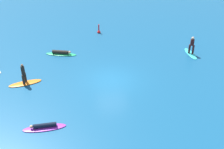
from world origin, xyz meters
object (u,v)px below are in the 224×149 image
object	(u,v)px
surfer_on_green_board	(61,53)
marker_buoy	(99,31)
surfer_on_purple_board	(44,127)
surfer_on_teal_board	(191,49)
surfer_on_orange_board	(25,79)

from	to	relation	value
surfer_on_green_board	marker_buoy	world-z (taller)	marker_buoy
surfer_on_green_board	surfer_on_purple_board	bearing A→B (deg)	-80.65
marker_buoy	surfer_on_purple_board	bearing A→B (deg)	-110.07
surfer_on_green_board	marker_buoy	size ratio (longest dim) A/B	2.84
surfer_on_teal_board	surfer_on_purple_board	bearing A→B (deg)	121.49
surfer_on_orange_board	marker_buoy	size ratio (longest dim) A/B	2.52
surfer_on_green_board	marker_buoy	distance (m)	6.41
surfer_on_purple_board	surfer_on_teal_board	size ratio (longest dim) A/B	1.13
surfer_on_orange_board	surfer_on_teal_board	distance (m)	15.58
marker_buoy	surfer_on_orange_board	bearing A→B (deg)	-127.38
surfer_on_teal_board	surfer_on_orange_board	bearing A→B (deg)	99.71
surfer_on_green_board	surfer_on_orange_board	world-z (taller)	surfer_on_orange_board
surfer_on_purple_board	surfer_on_green_board	bearing A→B (deg)	-97.96
surfer_on_orange_board	surfer_on_teal_board	size ratio (longest dim) A/B	1.09
marker_buoy	surfer_on_teal_board	bearing A→B (deg)	-39.89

